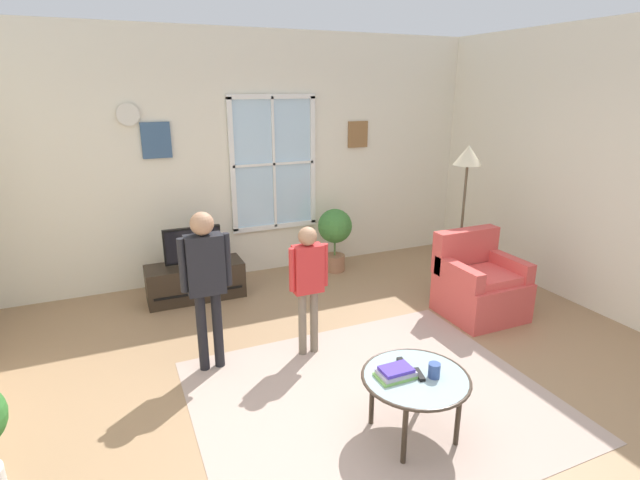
% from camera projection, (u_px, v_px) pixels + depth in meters
% --- Properties ---
extents(ground_plane, '(6.56, 6.57, 0.02)m').
position_uv_depth(ground_plane, '(367.00, 397.00, 3.81)').
color(ground_plane, '#9E7A56').
extents(back_wall, '(5.96, 0.17, 2.97)m').
position_uv_depth(back_wall, '(252.00, 157.00, 6.02)').
color(back_wall, silver).
rests_on(back_wall, ground_plane).
extents(area_rug, '(2.67, 2.27, 0.01)m').
position_uv_depth(area_rug, '(372.00, 398.00, 3.77)').
color(area_rug, tan).
rests_on(area_rug, ground_plane).
extents(tv_stand, '(1.07, 0.43, 0.41)m').
position_uv_depth(tv_stand, '(196.00, 281.00, 5.53)').
color(tv_stand, '#2D2319').
rests_on(tv_stand, ground_plane).
extents(television, '(0.63, 0.08, 0.43)m').
position_uv_depth(television, '(193.00, 245.00, 5.39)').
color(television, '#4C4C4C').
rests_on(television, tv_stand).
extents(armchair, '(0.76, 0.74, 0.87)m').
position_uv_depth(armchair, '(479.00, 285.00, 5.10)').
color(armchair, '#D14C47').
rests_on(armchair, ground_plane).
extents(coffee_table, '(0.74, 0.74, 0.46)m').
position_uv_depth(coffee_table, '(415.00, 380.00, 3.27)').
color(coffee_table, '#99B2B7').
rests_on(coffee_table, ground_plane).
extents(book_stack, '(0.27, 0.17, 0.07)m').
position_uv_depth(book_stack, '(396.00, 373.00, 3.25)').
color(book_stack, '#83C65E').
rests_on(book_stack, coffee_table).
extents(cup, '(0.08, 0.08, 0.10)m').
position_uv_depth(cup, '(434.00, 370.00, 3.24)').
color(cup, '#334C8C').
rests_on(cup, coffee_table).
extents(remote_near_books, '(0.06, 0.14, 0.02)m').
position_uv_depth(remote_near_books, '(403.00, 363.00, 3.39)').
color(remote_near_books, black).
rests_on(remote_near_books, coffee_table).
extents(remote_near_cup, '(0.07, 0.15, 0.02)m').
position_uv_depth(remote_near_cup, '(419.00, 374.00, 3.26)').
color(remote_near_cup, black).
rests_on(remote_near_cup, coffee_table).
extents(person_red_shirt, '(0.36, 0.16, 1.19)m').
position_uv_depth(person_red_shirt, '(308.00, 276.00, 4.21)').
color(person_red_shirt, '#726656').
rests_on(person_red_shirt, ground_plane).
extents(person_black_shirt, '(0.42, 0.19, 1.39)m').
position_uv_depth(person_black_shirt, '(206.00, 274.00, 3.94)').
color(person_black_shirt, black).
rests_on(person_black_shirt, ground_plane).
extents(potted_plant_by_window, '(0.44, 0.44, 0.83)m').
position_uv_depth(potted_plant_by_window, '(335.00, 232.00, 6.27)').
color(potted_plant_by_window, '#9E6B4C').
rests_on(potted_plant_by_window, ground_plane).
extents(floor_lamp, '(0.32, 0.32, 1.70)m').
position_uv_depth(floor_lamp, '(467.00, 170.00, 5.48)').
color(floor_lamp, black).
rests_on(floor_lamp, ground_plane).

